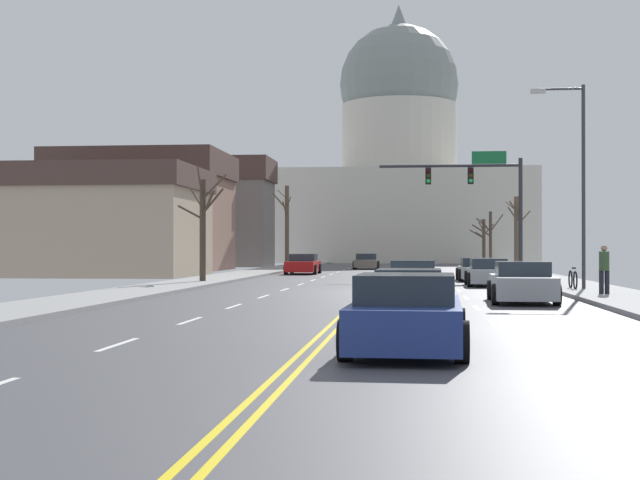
% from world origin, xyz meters
% --- Properties ---
extents(ground, '(20.00, 180.00, 0.20)m').
position_xyz_m(ground, '(0.00, -0.00, 0.02)').
color(ground, '#47474C').
extents(signal_gantry, '(7.91, 0.41, 6.91)m').
position_xyz_m(signal_gantry, '(5.40, 16.24, 5.05)').
color(signal_gantry, '#28282D').
rests_on(signal_gantry, ground).
extents(street_lamp_right, '(2.05, 0.24, 7.82)m').
position_xyz_m(street_lamp_right, '(7.94, 0.95, 4.75)').
color(street_lamp_right, '#333338').
rests_on(street_lamp_right, ground).
extents(capitol_building, '(29.79, 21.13, 30.08)m').
position_xyz_m(capitol_building, '(0.00, 71.16, 10.31)').
color(capitol_building, beige).
rests_on(capitol_building, ground).
extents(sedan_near_00, '(2.10, 4.37, 1.18)m').
position_xyz_m(sedan_near_00, '(4.99, 12.47, 0.56)').
color(sedan_near_00, '#9EA3A8').
rests_on(sedan_near_00, ground).
extents(sedan_near_01, '(1.98, 4.34, 1.22)m').
position_xyz_m(sedan_near_01, '(5.01, 6.22, 0.57)').
color(sedan_near_01, '#9EA3A8').
rests_on(sedan_near_01, ground).
extents(sedan_near_02, '(2.06, 4.31, 1.24)m').
position_xyz_m(sedan_near_02, '(1.69, -0.28, 0.58)').
color(sedan_near_02, silver).
rests_on(sedan_near_02, ground).
extents(sedan_near_03, '(2.12, 4.64, 1.28)m').
position_xyz_m(sedan_near_03, '(5.08, -5.85, 0.59)').
color(sedan_near_03, '#9EA3A8').
rests_on(sedan_near_03, ground).
extents(sedan_near_04, '(2.02, 4.70, 1.20)m').
position_xyz_m(sedan_near_04, '(1.61, -12.42, 0.57)').
color(sedan_near_04, '#9EA3A8').
rests_on(sedan_near_04, ground).
extents(sedan_near_05, '(2.07, 4.51, 1.30)m').
position_xyz_m(sedan_near_05, '(1.61, -19.56, 0.60)').
color(sedan_near_05, navy).
rests_on(sedan_near_05, ground).
extents(sedan_oncoming_00, '(2.05, 4.56, 1.29)m').
position_xyz_m(sedan_oncoming_00, '(-5.35, 23.08, 0.60)').
color(sedan_oncoming_00, '#B71414').
rests_on(sedan_oncoming_00, ground).
extents(sedan_oncoming_01, '(2.02, 4.45, 1.21)m').
position_xyz_m(sedan_oncoming_01, '(-1.98, 36.32, 0.56)').
color(sedan_oncoming_01, '#6B6056').
rests_on(sedan_oncoming_01, ground).
extents(flank_building_00, '(11.93, 9.92, 6.49)m').
position_xyz_m(flank_building_00, '(-16.95, 18.00, 3.29)').
color(flank_building_00, tan).
rests_on(flank_building_00, ground).
extents(flank_building_01, '(12.42, 10.35, 8.72)m').
position_xyz_m(flank_building_01, '(-18.27, 30.84, 4.42)').
color(flank_building_01, '#8C6656').
rests_on(flank_building_01, ground).
extents(flank_building_02, '(12.61, 6.70, 9.58)m').
position_xyz_m(flank_building_02, '(-17.07, 44.49, 4.86)').
color(flank_building_02, slate).
rests_on(flank_building_02, ground).
extents(bare_tree_00, '(2.64, 1.15, 4.56)m').
position_xyz_m(bare_tree_00, '(8.04, 42.06, 2.63)').
color(bare_tree_00, '#423328').
rests_on(bare_tree_00, ground).
extents(bare_tree_01, '(2.34, 2.31, 5.31)m').
position_xyz_m(bare_tree_01, '(-8.10, 7.01, 2.78)').
color(bare_tree_01, '#423328').
rests_on(bare_tree_01, ground).
extents(bare_tree_02, '(1.67, 2.62, 5.04)m').
position_xyz_m(bare_tree_02, '(8.71, 28.22, 2.81)').
color(bare_tree_02, brown).
rests_on(bare_tree_02, ground).
extents(bare_tree_03, '(1.64, 2.22, 6.41)m').
position_xyz_m(bare_tree_03, '(-8.21, 35.71, 3.47)').
color(bare_tree_03, brown).
rests_on(bare_tree_03, ground).
extents(bare_tree_04, '(2.28, 1.51, 4.27)m').
position_xyz_m(bare_tree_04, '(8.39, 53.42, 2.40)').
color(bare_tree_04, '#4C3D2D').
rests_on(bare_tree_04, ground).
extents(pedestrian_00, '(0.35, 0.34, 1.66)m').
position_xyz_m(pedestrian_00, '(8.16, -3.00, 1.06)').
color(pedestrian_00, black).
rests_on(pedestrian_00, ground).
extents(bicycle_parked, '(0.12, 1.77, 0.85)m').
position_xyz_m(bicycle_parked, '(7.80, 0.96, 0.49)').
color(bicycle_parked, black).
rests_on(bicycle_parked, ground).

